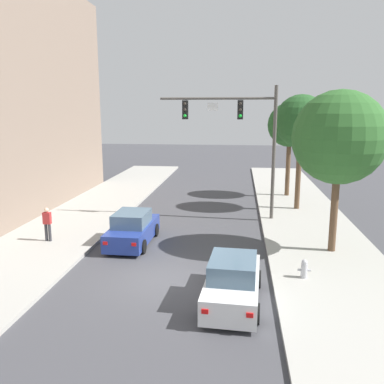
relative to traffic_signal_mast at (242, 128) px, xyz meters
The scene contains 11 objects.
ground_plane 10.84m from the traffic_signal_mast, 107.00° to the right, with size 120.00×120.00×0.00m, color #424247.
sidewalk_left 13.96m from the traffic_signal_mast, 135.74° to the right, with size 5.00×60.00×0.15m, color #A8A59E.
sidewalk_right 11.10m from the traffic_signal_mast, 67.47° to the right, with size 5.00×60.00×0.15m, color #A8A59E.
traffic_signal_mast is the anchor object (origin of this frame).
car_lead_blue 8.48m from the traffic_signal_mast, 135.62° to the right, with size 1.90×4.27×1.60m.
car_following_white 11.53m from the traffic_signal_mast, 91.11° to the right, with size 2.03×4.33×1.60m.
pedestrian_sidewalk_left_walker 11.46m from the traffic_signal_mast, 149.03° to the right, with size 0.36×0.22×1.64m.
fire_hydrant 10.11m from the traffic_signal_mast, 74.15° to the right, with size 0.48×0.24×0.72m.
street_tree_nearest 6.72m from the traffic_signal_mast, 52.23° to the right, with size 4.01×4.01×7.05m.
street_tree_second 4.48m from the traffic_signal_mast, 35.87° to the left, with size 3.21×3.21×7.12m.
street_tree_third 7.56m from the traffic_signal_mast, 62.90° to the left, with size 3.15×3.15×6.70m.
Camera 1 is at (2.67, -14.36, 6.37)m, focal length 38.33 mm.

